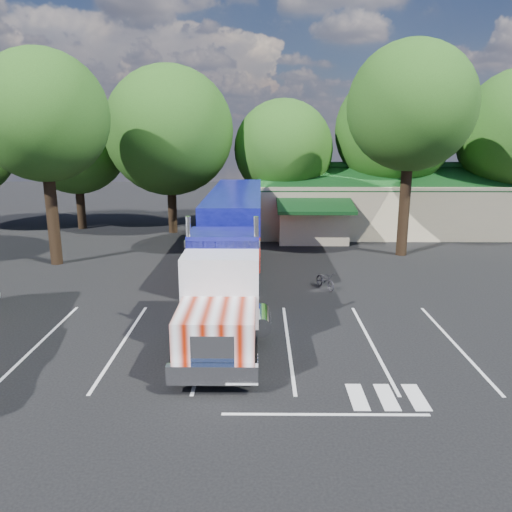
{
  "coord_description": "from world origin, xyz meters",
  "views": [
    {
      "loc": [
        2.1,
        -23.84,
        7.87
      ],
      "look_at": [
        1.91,
        -0.04,
        2.0
      ],
      "focal_mm": 35.0,
      "sensor_mm": 36.0,
      "label": 1
    }
  ],
  "objects_px": {
    "silver_sedan": "(298,229)",
    "bicycle": "(325,280)",
    "semi_truck": "(233,232)",
    "woman": "(249,288)"
  },
  "relations": [
    {
      "from": "silver_sedan",
      "to": "bicycle",
      "type": "bearing_deg",
      "value": -148.49
    },
    {
      "from": "semi_truck",
      "to": "woman",
      "type": "bearing_deg",
      "value": -77.82
    },
    {
      "from": "semi_truck",
      "to": "silver_sedan",
      "type": "bearing_deg",
      "value": 69.44
    },
    {
      "from": "bicycle",
      "to": "silver_sedan",
      "type": "bearing_deg",
      "value": 69.39
    },
    {
      "from": "woman",
      "to": "silver_sedan",
      "type": "height_order",
      "value": "woman"
    },
    {
      "from": "semi_truck",
      "to": "bicycle",
      "type": "bearing_deg",
      "value": -17.29
    },
    {
      "from": "semi_truck",
      "to": "bicycle",
      "type": "height_order",
      "value": "semi_truck"
    },
    {
      "from": "woman",
      "to": "silver_sedan",
      "type": "xyz_separation_m",
      "value": [
        3.4,
        15.83,
        -0.21
      ]
    },
    {
      "from": "semi_truck",
      "to": "woman",
      "type": "xyz_separation_m",
      "value": [
        0.93,
        -4.34,
        -1.79
      ]
    },
    {
      "from": "semi_truck",
      "to": "woman",
      "type": "height_order",
      "value": "semi_truck"
    }
  ]
}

